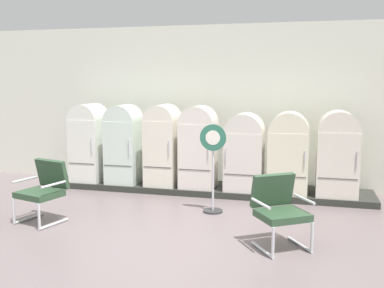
# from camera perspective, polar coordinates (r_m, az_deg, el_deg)

# --- Properties ---
(ground) EXTENTS (12.00, 10.00, 0.05)m
(ground) POSITION_cam_1_polar(r_m,az_deg,el_deg) (5.92, -4.64, -13.41)
(ground) COLOR slate
(back_wall) EXTENTS (11.76, 0.12, 3.23)m
(back_wall) POSITION_cam_1_polar(r_m,az_deg,el_deg) (9.05, 2.83, 4.92)
(back_wall) COLOR silver
(back_wall) RESTS_ON ground
(display_plinth) EXTENTS (6.16, 0.95, 0.12)m
(display_plinth) POSITION_cam_1_polar(r_m,az_deg,el_deg) (8.67, 1.91, -5.73)
(display_plinth) COLOR #2B2D27
(display_plinth) RESTS_ON ground
(refrigerator_0) EXTENTS (0.60, 0.72, 1.56)m
(refrigerator_0) POSITION_cam_1_polar(r_m,az_deg,el_deg) (9.25, -13.06, 0.53)
(refrigerator_0) COLOR white
(refrigerator_0) RESTS_ON display_plinth
(refrigerator_1) EXTENTS (0.61, 0.66, 1.55)m
(refrigerator_1) POSITION_cam_1_polar(r_m,az_deg,el_deg) (8.90, -8.74, 0.32)
(refrigerator_1) COLOR silver
(refrigerator_1) RESTS_ON display_plinth
(refrigerator_2) EXTENTS (0.59, 0.72, 1.56)m
(refrigerator_2) POSITION_cam_1_polar(r_m,az_deg,el_deg) (8.64, -3.76, 0.23)
(refrigerator_2) COLOR silver
(refrigerator_2) RESTS_ON display_plinth
(refrigerator_3) EXTENTS (0.65, 0.63, 1.55)m
(refrigerator_3) POSITION_cam_1_polar(r_m,az_deg,el_deg) (8.40, 0.82, -0.05)
(refrigerator_3) COLOR silver
(refrigerator_3) RESTS_ON display_plinth
(refrigerator_4) EXTENTS (0.69, 0.65, 1.43)m
(refrigerator_4) POSITION_cam_1_polar(r_m,az_deg,el_deg) (8.26, 6.74, -0.76)
(refrigerator_4) COLOR silver
(refrigerator_4) RESTS_ON display_plinth
(refrigerator_5) EXTENTS (0.71, 0.68, 1.47)m
(refrigerator_5) POSITION_cam_1_polar(r_m,az_deg,el_deg) (8.21, 12.26, -0.82)
(refrigerator_5) COLOR beige
(refrigerator_5) RESTS_ON display_plinth
(refrigerator_6) EXTENTS (0.71, 0.68, 1.50)m
(refrigerator_6) POSITION_cam_1_polar(r_m,az_deg,el_deg) (8.22, 18.17, -0.89)
(refrigerator_6) COLOR silver
(refrigerator_6) RESTS_ON display_plinth
(armchair_left) EXTENTS (0.76, 0.76, 0.94)m
(armchair_left) POSITION_cam_1_polar(r_m,az_deg,el_deg) (7.17, -18.46, -5.30)
(armchair_left) COLOR silver
(armchair_left) RESTS_ON ground
(armchair_right) EXTENTS (0.84, 0.85, 0.94)m
(armchair_right) POSITION_cam_1_polar(r_m,az_deg,el_deg) (5.89, 11.08, -7.94)
(armchair_right) COLOR silver
(armchair_right) RESTS_ON ground
(sign_stand) EXTENTS (0.43, 0.32, 1.45)m
(sign_stand) POSITION_cam_1_polar(r_m,az_deg,el_deg) (7.22, 2.70, -3.50)
(sign_stand) COLOR #2D2D30
(sign_stand) RESTS_ON ground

